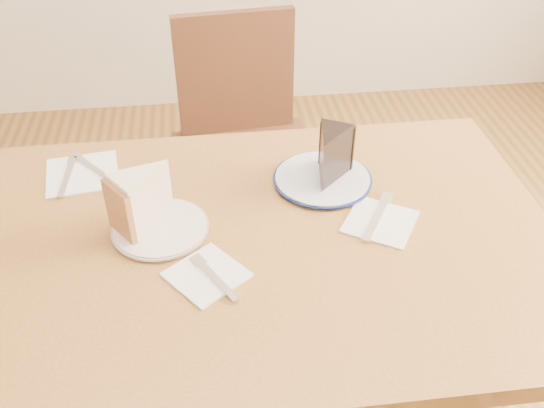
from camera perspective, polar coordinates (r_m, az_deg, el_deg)
The scene contains 13 objects.
table at distance 1.26m, azimuth -1.33°, elevation -6.50°, with size 1.20×0.80×0.75m.
chair_far at distance 1.93m, azimuth -2.52°, elevation 5.17°, with size 0.48×0.48×0.89m.
plate_cream at distance 1.22m, azimuth -10.47°, elevation -2.27°, with size 0.18×0.18×0.01m, color silver.
plate_navy at distance 1.34m, azimuth 4.77°, elevation 2.35°, with size 0.21×0.21×0.01m, color silver.
carrot_cake at distance 1.20m, azimuth -11.69°, elevation 0.50°, with size 0.08×0.12×0.11m, color #F4E6CA, non-canonical shape.
chocolate_cake at distance 1.30m, azimuth 5.43°, elevation 4.24°, with size 0.07×0.11×0.10m, color black, non-canonical shape.
napkin_cream at distance 1.12m, azimuth -6.17°, elevation -6.62°, with size 0.12×0.12×0.00m, color white.
napkin_navy at distance 1.24m, azimuth 10.14°, elevation -1.64°, with size 0.13×0.13×0.00m, color white.
napkin_spare at distance 1.43m, azimuth -17.41°, elevation 2.75°, with size 0.16×0.16×0.00m, color white.
fork_cream at distance 1.10m, azimuth -5.40°, elevation -6.94°, with size 0.01×0.14×0.00m, color silver.
knife_navy at distance 1.25m, azimuth 9.90°, elevation -1.15°, with size 0.02×0.17×0.00m, color silver.
fork_spare at distance 1.44m, azimuth -16.81°, elevation 3.51°, with size 0.01×0.14×0.00m, color silver.
knife_spare at distance 1.42m, azimuth -18.69°, elevation 2.48°, with size 0.01×0.16×0.00m, color silver.
Camera 1 is at (-0.08, -0.90, 1.53)m, focal length 40.00 mm.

